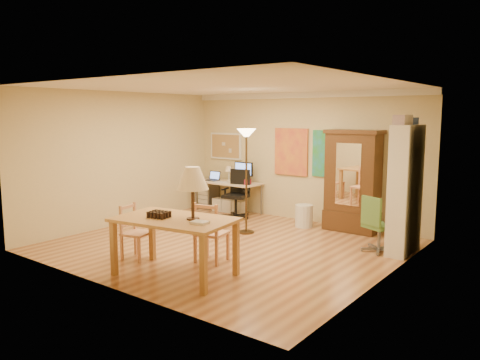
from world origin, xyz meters
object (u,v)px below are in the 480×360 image
Objects in this scene: dining_table at (181,207)px; armoire at (353,188)px; bookshelf at (405,190)px; computer_desk at (230,194)px; office_chair_green at (378,237)px; office_chair_black at (237,205)px.

armoire reaches higher than dining_table.
computer_desk is at bearing 169.54° from bookshelf.
bookshelf reaches higher than armoire.
office_chair_green is 0.88m from bookshelf.
office_chair_green is at bearing -149.76° from bookshelf.
office_chair_green is 0.48× the size of armoire.
armoire reaches higher than office_chair_green.
dining_table is at bearing -63.79° from office_chair_black.
bookshelf is at bearing -10.46° from computer_desk.
computer_desk is 4.01m from office_chair_green.
office_chair_black is 0.54× the size of armoire.
armoire is (2.49, 0.42, 0.57)m from office_chair_black.
office_chair_black is 0.50× the size of bookshelf.
office_chair_black is at bearing 173.33° from bookshelf.
office_chair_black is at bearing -170.39° from armoire.
dining_table reaches higher than office_chair_black.
office_chair_green is at bearing -48.87° from armoire.
dining_table reaches higher than computer_desk.
computer_desk is 1.49× the size of office_chair_black.
bookshelf is at bearing 55.15° from dining_table.
computer_desk is 0.80× the size of armoire.
office_chair_black is 2.59m from armoire.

